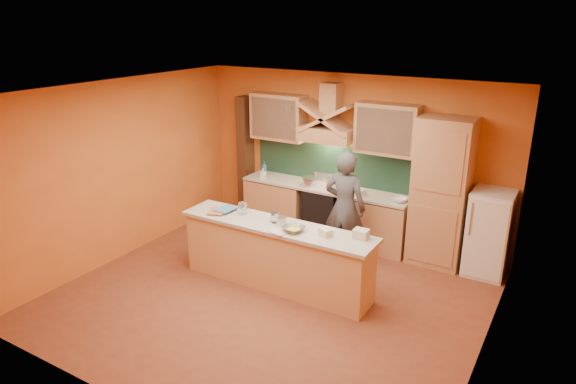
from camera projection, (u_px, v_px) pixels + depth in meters
The scene contains 36 objects.
floor at pixel (271, 296), 7.12m from camera, with size 5.50×5.00×0.01m, color brown.
ceiling at pixel (269, 93), 6.20m from camera, with size 5.50×5.00×0.01m, color white.
wall_back at pixel (349, 158), 8.69m from camera, with size 5.50×0.02×2.80m, color orange.
wall_front at pixel (121, 283), 4.63m from camera, with size 5.50×0.02×2.80m, color orange.
wall_left at pixel (122, 170), 7.99m from camera, with size 0.02×5.00×2.80m, color orange.
wall_right at pixel (493, 247), 5.34m from camera, with size 0.02×5.00×2.80m, color orange.
base_cabinet_left at pixel (278, 203), 9.37m from camera, with size 1.10×0.60×0.86m, color tan.
base_cabinet_right at pixel (376, 224), 8.45m from camera, with size 1.10×0.60×0.86m, color tan.
counter_top at pixel (325, 187), 8.76m from camera, with size 3.00×0.62×0.04m, color #BEB4A1.
stove at pixel (324, 212), 8.90m from camera, with size 0.60×0.58×0.90m, color black.
backsplash at pixel (333, 164), 8.88m from camera, with size 3.00×0.03×0.70m, color #173225.
range_hood at pixel (328, 134), 8.50m from camera, with size 0.92×0.50×0.24m, color tan.
hood_chimney at pixel (331, 98), 8.39m from camera, with size 0.30×0.30×0.50m, color tan.
upper_cabinet_left at pixel (279, 117), 8.98m from camera, with size 1.00×0.35×0.80m, color tan.
upper_cabinet_right at pixel (387, 129), 8.02m from camera, with size 1.00×0.35×0.80m, color tan.
pantry_column at pixel (441, 193), 7.74m from camera, with size 0.80×0.60×2.30m, color tan.
fridge at pixel (489, 233), 7.54m from camera, with size 0.58×0.60×1.30m, color white.
trim_column_left at pixel (246, 158), 9.64m from camera, with size 0.20×0.30×2.30m, color #472816.
island_body at pixel (276, 257), 7.27m from camera, with size 2.80×0.55×0.88m, color #E2AF74.
island_top at pixel (276, 226), 7.11m from camera, with size 2.90×0.62×0.05m, color #BEB4A1.
person at pixel (345, 207), 7.87m from camera, with size 0.65×0.43×1.79m, color #4C4C51.
pot_large at pixel (310, 183), 8.77m from camera, with size 0.26×0.26×0.15m, color silver.
pot_small at pixel (332, 184), 8.74m from camera, with size 0.20×0.20×0.14m, color silver.
soap_bottle_a at pixel (263, 174), 9.14m from camera, with size 0.08×0.08×0.18m, color white.
soap_bottle_b at pixel (264, 168), 9.30m from camera, with size 0.10×0.10×0.27m, color #325D8B.
bowl_back at pixel (400, 200), 8.01m from camera, with size 0.22×0.22×0.07m, color silver.
dish_rack at pixel (356, 191), 8.35m from camera, with size 0.27×0.21×0.10m, color silver.
book_lower at pixel (210, 211), 7.54m from camera, with size 0.23×0.31×0.03m, color #BA6142.
book_upper at pixel (220, 208), 7.62m from camera, with size 0.23×0.32×0.02m, color teal.
jar_large at pixel (243, 208), 7.45m from camera, with size 0.13×0.13×0.17m, color white.
jar_small at pixel (275, 217), 7.15m from camera, with size 0.11×0.11×0.14m, color silver.
kitchen_scale at pixel (282, 222), 7.05m from camera, with size 0.12×0.12×0.10m, color silver.
mixing_bowl at pixel (294, 229), 6.86m from camera, with size 0.29×0.29×0.07m, color silver.
cloth at pixel (278, 232), 6.83m from camera, with size 0.23×0.17×0.02m, color beige.
grocery_bag_a at pixel (361, 234), 6.63m from camera, with size 0.19×0.15×0.12m, color beige.
grocery_bag_b at pixel (326, 232), 6.71m from camera, with size 0.16×0.13×0.10m, color beige.
Camera 1 is at (3.39, -5.26, 3.69)m, focal length 32.00 mm.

